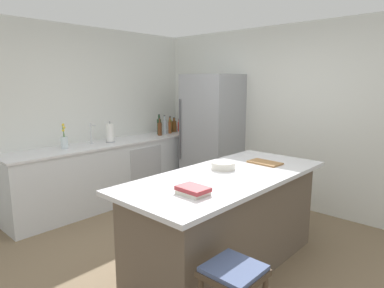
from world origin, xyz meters
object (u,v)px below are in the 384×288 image
olive_oil_bottle (170,126)px  kitchen_island (227,220)px  wine_bottle (159,126)px  vinegar_bottle (170,127)px  hot_sauce_bottle (179,126)px  syrup_bottle (160,129)px  flower_vase (64,141)px  refrigerator (212,135)px  soda_bottle (165,126)px  cookbook_stack (193,190)px  paper_towel_roll (110,133)px  bar_stool (233,282)px  mixing_bowl (223,165)px  sink_faucet (91,133)px  whiskey_bottle (174,126)px  cutting_board (265,163)px

olive_oil_bottle → kitchen_island: bearing=-32.9°
wine_bottle → vinegar_bottle: bearing=66.1°
hot_sauce_bottle → wine_bottle: 0.48m
vinegar_bottle → syrup_bottle: 0.28m
flower_vase → hot_sauce_bottle: size_ratio=1.52×
refrigerator → vinegar_bottle: size_ratio=6.65×
soda_bottle → cookbook_stack: soda_bottle is taller
paper_towel_roll → vinegar_bottle: bearing=88.6°
paper_towel_roll → wine_bottle: (-0.05, 1.02, 0.00)m
bar_stool → cookbook_stack: 0.74m
refrigerator → mixing_bowl: 2.03m
cookbook_stack → vinegar_bottle: bearing=139.5°
kitchen_island → sink_faucet: size_ratio=7.44×
refrigerator → bar_stool: bearing=-48.3°
bar_stool → syrup_bottle: 3.67m
hot_sauce_bottle → soda_bottle: (0.03, -0.38, 0.04)m
kitchen_island → wine_bottle: wine_bottle is taller
whiskey_bottle → mixing_bowl: size_ratio=1.07×
syrup_bottle → cutting_board: syrup_bottle is taller
sink_faucet → vinegar_bottle: sink_faucet is taller
bar_stool → flower_vase: flower_vase is taller
olive_oil_bottle → flower_vase: bearing=-88.8°
flower_vase → paper_towel_roll: flower_vase is taller
mixing_bowl → kitchen_island: bearing=-40.3°
wine_bottle → cookbook_stack: (2.57, -1.95, -0.09)m
vinegar_bottle → sink_faucet: bearing=-93.2°
kitchen_island → olive_oil_bottle: olive_oil_bottle is taller
flower_vase → bar_stool: bearing=-8.1°
paper_towel_roll → cutting_board: bearing=7.6°
olive_oil_bottle → hot_sauce_bottle: bearing=80.8°
kitchen_island → vinegar_bottle: vinegar_bottle is taller
soda_bottle → kitchen_island: bearing=-30.3°
mixing_bowl → whiskey_bottle: bearing=145.9°
paper_towel_roll → cutting_board: (2.42, 0.32, -0.11)m
kitchen_island → olive_oil_bottle: size_ratio=7.77×
sink_faucet → vinegar_bottle: size_ratio=1.04×
kitchen_island → hot_sauce_bottle: hot_sauce_bottle is taller
sink_faucet → mixing_bowl: bearing=2.9°
kitchen_island → bar_stool: kitchen_island is taller
kitchen_island → mixing_bowl: size_ratio=9.27×
flower_vase → hot_sauce_bottle: (-0.01, 2.19, -0.01)m
bar_stool → whiskey_bottle: bearing=141.1°
wine_bottle → syrup_bottle: 0.15m
flower_vase → olive_oil_bottle: bearing=91.2°
refrigerator → soda_bottle: (-0.87, -0.23, 0.09)m
olive_oil_bottle → paper_towel_roll: bearing=-86.7°
flower_vase → vinegar_bottle: 1.89m
bar_stool → vinegar_bottle: 3.86m
flower_vase → whiskey_bottle: flower_vase is taller
whiskey_bottle → paper_towel_roll: bearing=-87.6°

